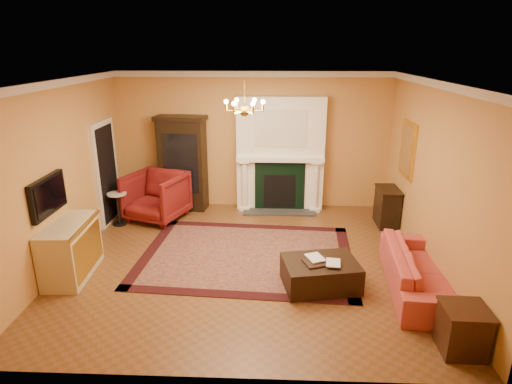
# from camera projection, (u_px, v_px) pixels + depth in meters

# --- Properties ---
(floor) EXTENTS (6.00, 5.50, 0.02)m
(floor) POSITION_uv_depth(u_px,v_px,m) (246.00, 261.00, 7.34)
(floor) COLOR brown
(floor) RESTS_ON ground
(ceiling) EXTENTS (6.00, 5.50, 0.02)m
(ceiling) POSITION_uv_depth(u_px,v_px,m) (244.00, 80.00, 6.37)
(ceiling) COLOR white
(ceiling) RESTS_ON wall_back
(wall_back) EXTENTS (6.00, 0.02, 3.00)m
(wall_back) POSITION_uv_depth(u_px,v_px,m) (253.00, 141.00, 9.46)
(wall_back) COLOR #C18945
(wall_back) RESTS_ON floor
(wall_front) EXTENTS (6.00, 0.02, 3.00)m
(wall_front) POSITION_uv_depth(u_px,v_px,m) (227.00, 257.00, 4.24)
(wall_front) COLOR #C18945
(wall_front) RESTS_ON floor
(wall_left) EXTENTS (0.02, 5.50, 3.00)m
(wall_left) POSITION_uv_depth(u_px,v_px,m) (61.00, 175.00, 6.97)
(wall_left) COLOR #C18945
(wall_left) RESTS_ON floor
(wall_right) EXTENTS (0.02, 5.50, 3.00)m
(wall_right) POSITION_uv_depth(u_px,v_px,m) (435.00, 179.00, 6.74)
(wall_right) COLOR #C18945
(wall_right) RESTS_ON floor
(fireplace) EXTENTS (1.90, 0.70, 2.50)m
(fireplace) POSITION_uv_depth(u_px,v_px,m) (280.00, 157.00, 9.36)
(fireplace) COLOR white
(fireplace) RESTS_ON wall_back
(crown_molding) EXTENTS (6.00, 5.50, 0.12)m
(crown_molding) POSITION_uv_depth(u_px,v_px,m) (248.00, 80.00, 7.29)
(crown_molding) COLOR silver
(crown_molding) RESTS_ON ceiling
(doorway) EXTENTS (0.08, 1.05, 2.10)m
(doorway) POSITION_uv_depth(u_px,v_px,m) (106.00, 173.00, 8.72)
(doorway) COLOR silver
(doorway) RESTS_ON wall_left
(tv_panel) EXTENTS (0.09, 0.95, 0.58)m
(tv_panel) POSITION_uv_depth(u_px,v_px,m) (48.00, 196.00, 6.45)
(tv_panel) COLOR black
(tv_panel) RESTS_ON wall_left
(gilt_mirror) EXTENTS (0.06, 0.76, 1.05)m
(gilt_mirror) POSITION_uv_depth(u_px,v_px,m) (408.00, 150.00, 8.01)
(gilt_mirror) COLOR gold
(gilt_mirror) RESTS_ON wall_right
(chandelier) EXTENTS (0.63, 0.55, 0.53)m
(chandelier) POSITION_uv_depth(u_px,v_px,m) (245.00, 107.00, 6.50)
(chandelier) COLOR gold
(chandelier) RESTS_ON ceiling
(oriental_rug) EXTENTS (3.83, 2.97, 0.01)m
(oriental_rug) POSITION_uv_depth(u_px,v_px,m) (247.00, 255.00, 7.51)
(oriental_rug) COLOR #410E19
(oriental_rug) RESTS_ON floor
(china_cabinet) EXTENTS (1.04, 0.56, 2.00)m
(china_cabinet) POSITION_uv_depth(u_px,v_px,m) (183.00, 165.00, 9.43)
(china_cabinet) COLOR black
(china_cabinet) RESTS_ON floor
(wingback_armchair) EXTENTS (1.37, 1.33, 1.11)m
(wingback_armchair) POSITION_uv_depth(u_px,v_px,m) (156.00, 194.00, 8.94)
(wingback_armchair) COLOR maroon
(wingback_armchair) RESTS_ON floor
(pedestal_table) EXTENTS (0.38, 0.38, 0.69)m
(pedestal_table) POSITION_uv_depth(u_px,v_px,m) (118.00, 206.00, 8.70)
(pedestal_table) COLOR black
(pedestal_table) RESTS_ON floor
(commode) EXTENTS (0.62, 1.22, 0.89)m
(commode) POSITION_uv_depth(u_px,v_px,m) (71.00, 250.00, 6.74)
(commode) COLOR beige
(commode) RESTS_ON floor
(coral_sofa) EXTENTS (0.83, 2.19, 0.84)m
(coral_sofa) POSITION_uv_depth(u_px,v_px,m) (419.00, 264.00, 6.35)
(coral_sofa) COLOR #B93D3A
(coral_sofa) RESTS_ON floor
(end_table) EXTENTS (0.50, 0.50, 0.57)m
(end_table) POSITION_uv_depth(u_px,v_px,m) (462.00, 331.00, 5.07)
(end_table) COLOR #331A0E
(end_table) RESTS_ON floor
(console_table) EXTENTS (0.39, 0.67, 0.75)m
(console_table) POSITION_uv_depth(u_px,v_px,m) (387.00, 207.00, 8.71)
(console_table) COLOR black
(console_table) RESTS_ON floor
(leather_ottoman) EXTENTS (1.22, 0.99, 0.41)m
(leather_ottoman) POSITION_uv_depth(u_px,v_px,m) (320.00, 273.00, 6.48)
(leather_ottoman) COLOR black
(leather_ottoman) RESTS_ON oriental_rug
(ottoman_tray) EXTENTS (0.48, 0.43, 0.03)m
(ottoman_tray) POSITION_uv_depth(u_px,v_px,m) (318.00, 262.00, 6.36)
(ottoman_tray) COLOR black
(ottoman_tray) RESTS_ON leather_ottoman
(book_a) EXTENTS (0.22, 0.11, 0.30)m
(book_a) POSITION_uv_depth(u_px,v_px,m) (309.00, 251.00, 6.35)
(book_a) COLOR gray
(book_a) RESTS_ON ottoman_tray
(book_b) EXTENTS (0.21, 0.05, 0.28)m
(book_b) POSITION_uv_depth(u_px,v_px,m) (327.00, 255.00, 6.27)
(book_b) COLOR gray
(book_b) RESTS_ON ottoman_tray
(topiary_left) EXTENTS (0.17, 0.17, 0.46)m
(topiary_left) POSITION_uv_depth(u_px,v_px,m) (245.00, 144.00, 9.26)
(topiary_left) COLOR gray
(topiary_left) RESTS_ON fireplace
(topiary_right) EXTENTS (0.16, 0.16, 0.44)m
(topiary_right) POSITION_uv_depth(u_px,v_px,m) (308.00, 145.00, 9.21)
(topiary_right) COLOR gray
(topiary_right) RESTS_ON fireplace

